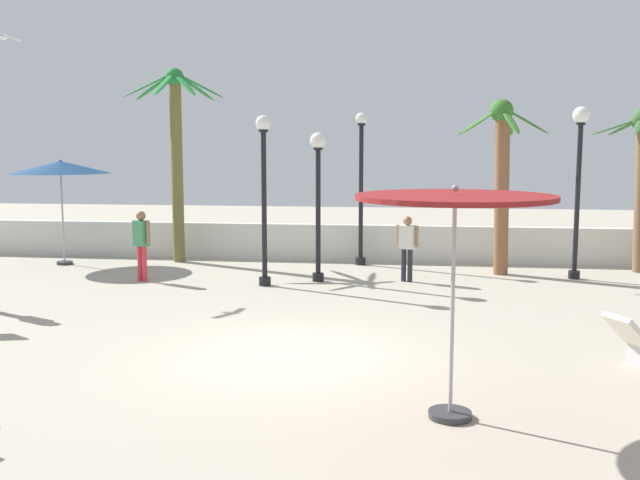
{
  "coord_description": "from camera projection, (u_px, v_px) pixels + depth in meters",
  "views": [
    {
      "loc": [
        1.83,
        -10.79,
        3.25
      ],
      "look_at": [
        0.0,
        3.4,
        1.4
      ],
      "focal_mm": 40.82,
      "sensor_mm": 36.0,
      "label": 1
    }
  ],
  "objects": [
    {
      "name": "lamp_post_2",
      "position": [
        579.0,
        167.0,
        17.58
      ],
      "size": [
        0.41,
        0.41,
        4.2
      ],
      "color": "black",
      "rests_on": "ground_plane"
    },
    {
      "name": "palm_tree_2",
      "position": [
        176.0,
        142.0,
        20.18
      ],
      "size": [
        2.75,
        2.78,
        5.38
      ],
      "color": "brown",
      "rests_on": "ground_plane"
    },
    {
      "name": "lamp_post_0",
      "position": [
        318.0,
        187.0,
        17.31
      ],
      "size": [
        0.39,
        0.39,
        3.57
      ],
      "color": "black",
      "rests_on": "ground_plane"
    },
    {
      "name": "palm_tree_0",
      "position": [
        502.0,
        167.0,
        18.23
      ],
      "size": [
        2.26,
        2.29,
        4.41
      ],
      "color": "brown",
      "rests_on": "ground_plane"
    },
    {
      "name": "lamp_post_3",
      "position": [
        361.0,
        180.0,
        19.77
      ],
      "size": [
        0.32,
        0.32,
        4.15
      ],
      "color": "black",
      "rests_on": "ground_plane"
    },
    {
      "name": "patio_umbrella_0",
      "position": [
        60.0,
        168.0,
        19.78
      ],
      "size": [
        2.66,
        2.66,
        2.91
      ],
      "color": "#333338",
      "rests_on": "ground_plane"
    },
    {
      "name": "lamp_post_1",
      "position": [
        264.0,
        184.0,
        16.76
      ],
      "size": [
        0.36,
        0.36,
        3.95
      ],
      "color": "black",
      "rests_on": "ground_plane"
    },
    {
      "name": "patio_umbrella_2",
      "position": [
        455.0,
        213.0,
        8.44
      ],
      "size": [
        2.33,
        2.33,
        2.81
      ],
      "color": "#333338",
      "rests_on": "ground_plane"
    },
    {
      "name": "seagull_1",
      "position": [
        3.0,
        37.0,
        17.13
      ],
      "size": [
        0.51,
        0.95,
        0.14
      ],
      "color": "white"
    },
    {
      "name": "ground_plane",
      "position": [
        292.0,
        357.0,
        11.26
      ],
      "size": [
        56.0,
        56.0,
        0.0
      ],
      "primitive_type": "plane",
      "color": "#B2A893"
    },
    {
      "name": "guest_1",
      "position": [
        141.0,
        239.0,
        17.51
      ],
      "size": [
        0.5,
        0.38,
        1.71
      ],
      "color": "#D8333F",
      "rests_on": "ground_plane"
    },
    {
      "name": "guest_0",
      "position": [
        407.0,
        242.0,
        17.46
      ],
      "size": [
        0.53,
        0.34,
        1.58
      ],
      "color": "#26262D",
      "rests_on": "ground_plane"
    },
    {
      "name": "boundary_wall",
      "position": [
        348.0,
        243.0,
        20.74
      ],
      "size": [
        25.2,
        0.3,
        1.03
      ],
      "primitive_type": "cube",
      "color": "silver",
      "rests_on": "ground_plane"
    }
  ]
}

